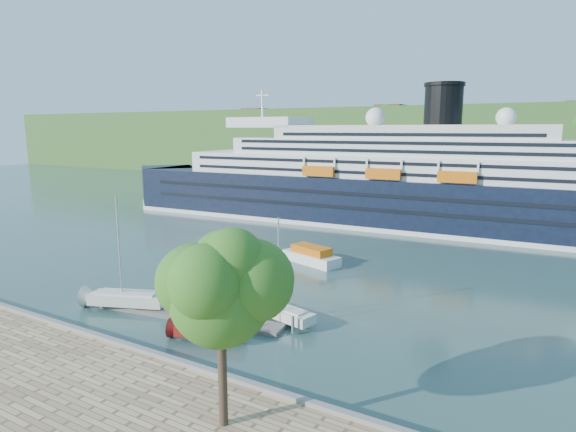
# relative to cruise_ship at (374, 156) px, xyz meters

# --- Properties ---
(ground) EXTENTS (400.00, 400.00, 0.00)m
(ground) POSITION_rel_cruise_ship_xyz_m (-1.97, -59.76, -12.35)
(ground) COLOR #284846
(ground) RESTS_ON ground
(far_hillside) EXTENTS (400.00, 50.00, 24.00)m
(far_hillside) POSITION_rel_cruise_ship_xyz_m (-1.97, 85.24, -0.35)
(far_hillside) COLOR #336126
(far_hillside) RESTS_ON ground
(quay_coping) EXTENTS (220.00, 0.50, 0.30)m
(quay_coping) POSITION_rel_cruise_ship_xyz_m (-1.97, -59.96, -11.20)
(quay_coping) COLOR slate
(quay_coping) RESTS_ON promenade
(cruise_ship) EXTENTS (110.66, 21.33, 24.71)m
(cruise_ship) POSITION_rel_cruise_ship_xyz_m (0.00, 0.00, 0.00)
(cruise_ship) COLOR black
(cruise_ship) RESTS_ON ground
(promenade_tree) EXTENTS (7.32, 7.32, 12.12)m
(promenade_tree) POSITION_rel_cruise_ship_xyz_m (14.85, -63.99, -5.29)
(promenade_tree) COLOR #265F19
(promenade_tree) RESTS_ON promenade
(floating_pontoon) EXTENTS (18.91, 4.93, 0.42)m
(floating_pontoon) POSITION_rel_cruise_ship_xyz_m (1.03, -51.44, -12.14)
(floating_pontoon) COLOR slate
(floating_pontoon) RESTS_ON ground
(sailboat_white_near) EXTENTS (8.40, 5.06, 10.51)m
(sailboat_white_near) POSITION_rel_cruise_ship_xyz_m (-5.25, -52.76, -7.10)
(sailboat_white_near) COLOR silver
(sailboat_white_near) RESTS_ON ground
(sailboat_red) EXTENTS (6.58, 3.78, 8.20)m
(sailboat_red) POSITION_rel_cruise_ship_xyz_m (6.02, -54.24, -8.25)
(sailboat_red) COLOR maroon
(sailboat_red) RESTS_ON ground
(sailboat_white_far) EXTENTS (7.27, 3.44, 9.06)m
(sailboat_white_far) POSITION_rel_cruise_ship_xyz_m (9.20, -48.02, -7.82)
(sailboat_white_far) COLOR silver
(sailboat_white_far) RESTS_ON ground
(tender_launch) EXTENTS (8.58, 5.10, 2.24)m
(tender_launch) POSITION_rel_cruise_ship_xyz_m (2.57, -29.51, -11.23)
(tender_launch) COLOR #D0610C
(tender_launch) RESTS_ON ground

